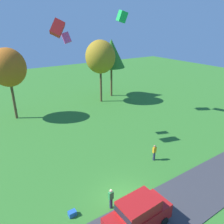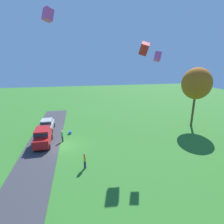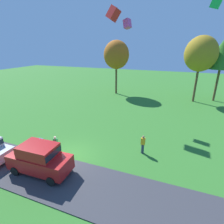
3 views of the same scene
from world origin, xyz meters
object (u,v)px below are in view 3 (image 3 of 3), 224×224
Objects in this scene: kite_box_topmost at (113,14)px; kite_box_near_flag at (217,2)px; person_beside_suv at (143,144)px; tree_center_back at (223,53)px; tree_right_of_center at (201,54)px; tree_lone_near at (116,55)px; cooler_box at (40,141)px; kite_box_trailing_tail at (127,24)px; car_suv_by_flagpole at (40,158)px; person_on_lawn at (56,145)px.

kite_box_near_flag is at bearing 23.37° from kite_box_topmost.
person_beside_suv is 0.16× the size of tree_center_back.
tree_right_of_center is 7.45× the size of kite_box_near_flag.
cooler_box is at bearing -91.21° from tree_lone_near.
kite_box_trailing_tail reaches higher than tree_lone_near.
person_beside_suv is at bearing -111.65° from kite_box_near_flag.
tree_center_back is at bearing 51.00° from cooler_box.
car_suv_by_flagpole is 30.24m from tree_center_back.
tree_center_back reaches higher than cooler_box.
kite_box_near_flag reaches higher than tree_center_back.
car_suv_by_flagpole is 2.73× the size of person_beside_suv.
tree_lone_near reaches higher than cooler_box.
tree_right_of_center is at bearing 92.73° from kite_box_near_flag.
kite_box_near_flag reaches higher than kite_box_topmost.
tree_lone_near is at bearing -175.52° from tree_center_back.
car_suv_by_flagpole is 18.03m from kite_box_trailing_tail.
car_suv_by_flagpole is at bearing -78.03° from person_on_lawn.
tree_center_back is 29.59m from cooler_box.
car_suv_by_flagpole is 17.51m from kite_box_topmost.
kite_box_trailing_tail is 10.59m from kite_box_near_flag.
kite_box_trailing_tail is 0.74× the size of kite_box_topmost.
kite_box_trailing_tail is at bearing 43.09° from kite_box_topmost.
car_suv_by_flagpole is at bearing -46.16° from cooler_box.
kite_box_topmost is at bearing -72.32° from tree_lone_near.
cooler_box is 0.54× the size of kite_box_trailing_tail.
cooler_box is (-2.72, 0.92, -0.68)m from person_on_lawn.
person_beside_suv is 1.23× the size of kite_box_topmost.
person_on_lawn is 1.21× the size of kite_box_near_flag.
person_on_lawn reaches higher than cooler_box.
car_suv_by_flagpole is at bearing -119.96° from tree_center_back.
kite_box_trailing_tail is (1.97, 14.75, 10.17)m from car_suv_by_flagpole.
tree_lone_near is 7.09× the size of kite_box_near_flag.
tree_right_of_center is 26.28m from cooler_box.
person_beside_suv is 1.21× the size of kite_box_near_flag.
person_on_lawn is at bearing 101.97° from car_suv_by_flagpole.
tree_lone_near is at bearing 178.54° from tree_right_of_center.
kite_box_near_flag reaches higher than kite_box_trailing_tail.
person_on_lawn is at bearing -123.42° from tree_center_back.
kite_box_trailing_tail reaches higher than person_on_lawn.
tree_right_of_center is at bearing 43.87° from kite_box_trailing_tail.
tree_lone_near is 0.95× the size of tree_right_of_center.
tree_center_back is 19.14m from kite_box_topmost.
kite_box_trailing_tail is (-4.55, 9.50, 10.59)m from person_beside_suv.
car_suv_by_flagpole is at bearing -97.60° from kite_box_trailing_tail.
car_suv_by_flagpole is 3.35× the size of kite_box_topmost.
car_suv_by_flagpole is 4.53× the size of kite_box_trailing_tail.
cooler_box is (-17.98, -22.20, -7.70)m from tree_center_back.
car_suv_by_flagpole is at bearing -83.41° from tree_lone_near.
person_on_lawn is 3.05× the size of cooler_box.
car_suv_by_flagpole reaches higher than person_on_lawn.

